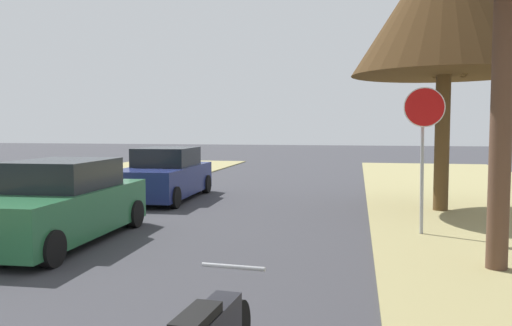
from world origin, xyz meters
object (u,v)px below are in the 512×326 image
street_tree_right_mid_b (446,2)px  parked_sedan_navy (165,176)px  parked_sedan_green (58,205)px  stop_sign_far (424,128)px

street_tree_right_mid_b → parked_sedan_navy: street_tree_right_mid_b is taller
street_tree_right_mid_b → parked_sedan_green: 10.40m
parked_sedan_green → parked_sedan_navy: same height
parked_sedan_navy → street_tree_right_mid_b: bearing=-6.2°
stop_sign_far → parked_sedan_navy: size_ratio=0.67×
stop_sign_far → street_tree_right_mid_b: bearing=75.0°
parked_sedan_green → parked_sedan_navy: (-0.15, 5.95, 0.00)m
stop_sign_far → parked_sedan_navy: bearing=150.3°
street_tree_right_mid_b → parked_sedan_navy: size_ratio=1.62×
parked_sedan_navy → stop_sign_far: bearing=-29.7°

